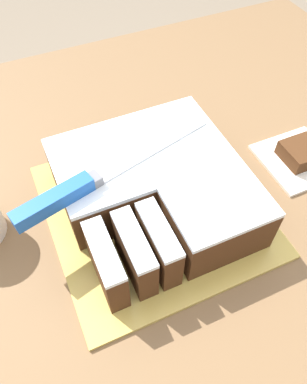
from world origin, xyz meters
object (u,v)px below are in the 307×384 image
object	(u,v)px
brownie	(301,153)
cake_board	(153,209)
knife	(74,190)
cake	(155,188)

from	to	relation	value
brownie	cake_board	bearing A→B (deg)	178.92
cake_board	knife	bearing A→B (deg)	175.04
cake_board	cake	size ratio (longest dim) A/B	1.24
cake_board	brownie	bearing A→B (deg)	-1.08
cake_board	brownie	world-z (taller)	brownie
cake	knife	xyz separation A→B (m)	(-0.12, 0.00, 0.05)
knife	brownie	world-z (taller)	knife
cake_board	brownie	xyz separation A→B (m)	(0.28, -0.01, 0.02)
cake	knife	distance (m)	0.13
cake_board	cake	bearing A→B (deg)	46.74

